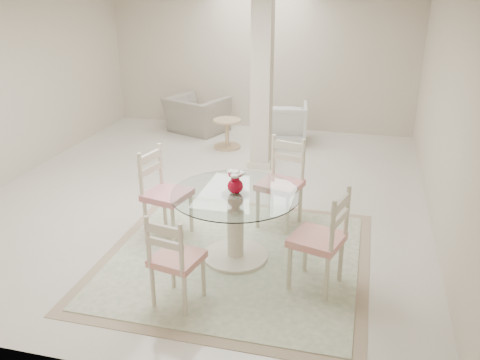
% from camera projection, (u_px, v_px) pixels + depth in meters
% --- Properties ---
extents(ground, '(7.00, 7.00, 0.00)m').
position_uv_depth(ground, '(207.00, 193.00, 7.22)').
color(ground, white).
rests_on(ground, ground).
extents(room_shell, '(6.02, 7.02, 2.71)m').
position_uv_depth(room_shell, '(204.00, 61.00, 6.53)').
color(room_shell, beige).
rests_on(room_shell, ground).
extents(column, '(0.30, 0.30, 2.70)m').
position_uv_depth(column, '(262.00, 83.00, 7.77)').
color(column, beige).
rests_on(column, ground).
extents(area_rug, '(2.86, 2.86, 0.02)m').
position_uv_depth(area_rug, '(236.00, 258.00, 5.56)').
color(area_rug, tan).
rests_on(area_rug, ground).
extents(dining_table, '(1.35, 1.35, 0.78)m').
position_uv_depth(dining_table, '(235.00, 226.00, 5.42)').
color(dining_table, '#F0E3C5').
rests_on(dining_table, ground).
extents(red_vase, '(0.19, 0.18, 0.25)m').
position_uv_depth(red_vase, '(235.00, 182.00, 5.23)').
color(red_vase, '#AF051F').
rests_on(red_vase, dining_table).
extents(dining_chair_east, '(0.58, 0.58, 1.17)m').
position_uv_depth(dining_chair_east, '(325.00, 233.00, 4.81)').
color(dining_chair_east, beige).
rests_on(dining_chair_east, ground).
extents(dining_chair_north, '(0.58, 0.58, 1.19)m').
position_uv_depth(dining_chair_north, '(283.00, 176.00, 6.13)').
color(dining_chair_north, beige).
rests_on(dining_chair_north, ground).
extents(dining_chair_west, '(0.56, 0.56, 1.17)m').
position_uv_depth(dining_chair_west, '(162.00, 187.00, 5.86)').
color(dining_chair_west, '#EFE3C5').
rests_on(dining_chair_west, ground).
extents(dining_chair_south, '(0.49, 0.49, 1.05)m').
position_uv_depth(dining_chair_south, '(173.00, 254.00, 4.57)').
color(dining_chair_south, beige).
rests_on(dining_chair_south, ground).
extents(recliner_taupe, '(1.33, 1.25, 0.69)m').
position_uv_depth(recliner_taupe, '(197.00, 114.00, 9.93)').
color(recliner_taupe, '#A19785').
rests_on(recliner_taupe, ground).
extents(armchair_white, '(0.88, 0.90, 0.73)m').
position_uv_depth(armchair_white, '(285.00, 122.00, 9.35)').
color(armchair_white, white).
rests_on(armchair_white, ground).
extents(side_table, '(0.50, 0.50, 0.52)m').
position_uv_depth(side_table, '(227.00, 135.00, 9.04)').
color(side_table, tan).
rests_on(side_table, ground).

